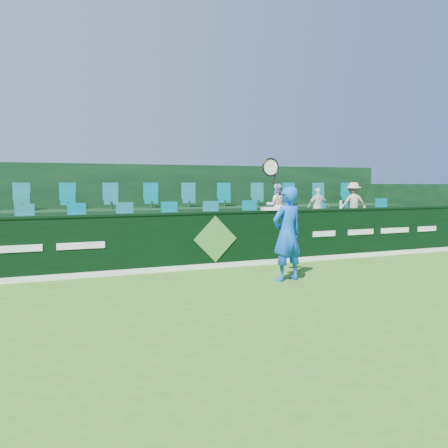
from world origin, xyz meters
name	(u,v)px	position (x,y,z in m)	size (l,w,h in m)	color
ground	(305,304)	(0.00, 0.00, 0.00)	(60.00, 60.00, 0.00)	#2E6E1A
sponsor_hoarding	(214,240)	(0.00, 4.00, 0.67)	(16.00, 0.25, 1.35)	black
stand_tier_front	(197,246)	(0.00, 5.10, 0.40)	(16.00, 2.00, 0.80)	black
stand_tier_back	(175,230)	(0.00, 7.00, 0.65)	(16.00, 1.80, 1.30)	black
stand_rear	(170,210)	(0.00, 7.44, 1.22)	(16.00, 4.10, 2.60)	black
seat_row_front	(192,218)	(0.00, 5.50, 1.10)	(13.50, 0.50, 0.60)	#166E77
seat_row_back	(171,197)	(0.00, 7.30, 1.60)	(13.50, 0.50, 0.60)	#166E77
tennis_player	(287,233)	(0.78, 1.91, 0.99)	(1.09, 0.57, 2.59)	blue
spectator_left	(277,206)	(2.36, 5.12, 1.40)	(0.58, 0.46, 1.20)	silver
spectator_middle	(318,207)	(3.74, 5.12, 1.35)	(0.64, 0.27, 1.09)	silver
spectator_right	(353,203)	(5.00, 5.12, 1.43)	(0.81, 0.46, 1.25)	tan
towel	(271,209)	(1.58, 4.00, 1.38)	(0.45, 0.29, 0.07)	white
drinks_bottle	(341,204)	(3.70, 4.00, 1.46)	(0.07, 0.07, 0.21)	silver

